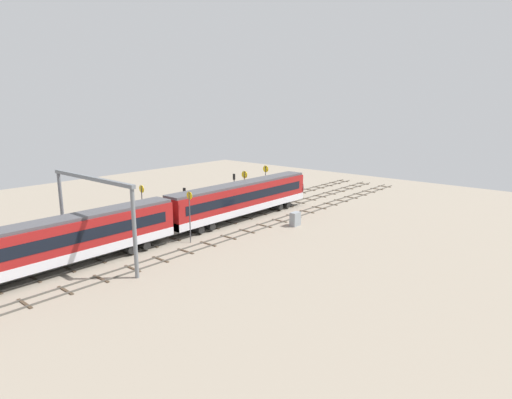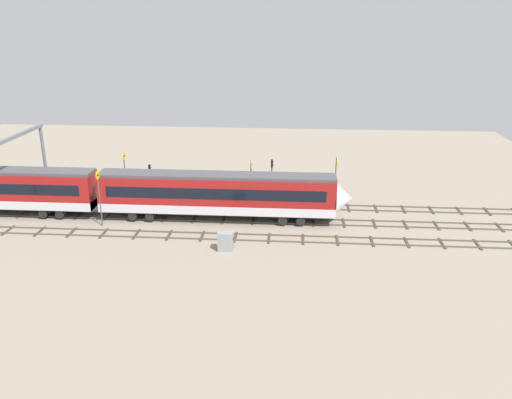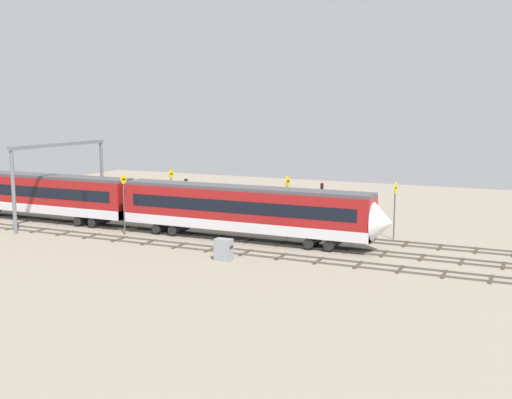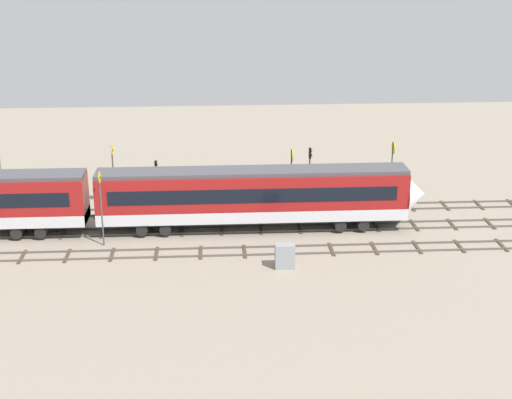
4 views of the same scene
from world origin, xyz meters
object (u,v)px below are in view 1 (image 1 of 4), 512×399
object	(u,v)px
train	(172,216)
speed_sign_distant_end	(266,176)
speed_sign_mid_trackside	(190,211)
signal_light_trackside_approach	(234,185)
overhead_gantry	(93,201)
signal_light_trackside_departure	(185,202)
speed_sign_near_foreground	(244,185)
relay_cabinet	(295,219)
speed_sign_far_trackside	(142,201)

from	to	relation	value
train	speed_sign_distant_end	size ratio (longest dim) A/B	9.47
speed_sign_mid_trackside	signal_light_trackside_approach	xyz separation A→B (m)	(16.61, 8.98, -0.52)
overhead_gantry	signal_light_trackside_approach	size ratio (longest dim) A/B	2.87
signal_light_trackside_departure	speed_sign_near_foreground	bearing A→B (deg)	-0.68
speed_sign_near_foreground	relay_cabinet	xyz separation A→B (m)	(-1.47, -9.91, -2.98)
speed_sign_near_foreground	relay_cabinet	size ratio (longest dim) A/B	3.35
signal_light_trackside_departure	train	bearing A→B (deg)	-147.22
speed_sign_distant_end	relay_cabinet	world-z (taller)	speed_sign_distant_end
train	speed_sign_near_foreground	bearing A→B (deg)	9.74
overhead_gantry	speed_sign_far_trackside	size ratio (longest dim) A/B	2.52
speed_sign_near_foreground	speed_sign_mid_trackside	xyz separation A→B (m)	(-14.59, -5.08, -0.21)
train	signal_light_trackside_approach	size ratio (longest dim) A/B	10.50
speed_sign_mid_trackside	signal_light_trackside_departure	xyz separation A→B (m)	(3.72, 5.21, -0.41)
signal_light_trackside_approach	signal_light_trackside_departure	size ratio (longest dim) A/B	0.96
overhead_gantry	relay_cabinet	bearing A→B (deg)	-17.88
signal_light_trackside_approach	signal_light_trackside_departure	xyz separation A→B (m)	(-12.89, -3.77, 0.11)
train	speed_sign_mid_trackside	world-z (taller)	speed_sign_mid_trackside
speed_sign_distant_end	signal_light_trackside_departure	world-z (taller)	speed_sign_distant_end
speed_sign_near_foreground	signal_light_trackside_departure	bearing A→B (deg)	179.32
speed_sign_distant_end	speed_sign_mid_trackside	bearing A→B (deg)	-159.92
overhead_gantry	speed_sign_near_foreground	bearing A→B (deg)	5.94
speed_sign_distant_end	signal_light_trackside_approach	world-z (taller)	speed_sign_distant_end
speed_sign_distant_end	speed_sign_near_foreground	bearing A→B (deg)	-158.54
speed_sign_far_trackside	signal_light_trackside_approach	distance (m)	16.76
speed_sign_mid_trackside	signal_light_trackside_approach	bearing A→B (deg)	28.41
speed_sign_far_trackside	speed_sign_distant_end	bearing A→B (deg)	0.30
train	overhead_gantry	size ratio (longest dim) A/B	3.66
train	overhead_gantry	bearing A→B (deg)	179.65
overhead_gantry	speed_sign_mid_trackside	xyz separation A→B (m)	(9.76, -2.55, -2.37)
signal_light_trackside_departure	speed_sign_distant_end	bearing A→B (deg)	9.81
train	signal_light_trackside_approach	world-z (taller)	train
train	speed_sign_far_trackside	bearing A→B (deg)	86.62
overhead_gantry	relay_cabinet	size ratio (longest dim) A/B	7.91
train	speed_sign_near_foreground	world-z (taller)	speed_sign_near_foreground
speed_sign_far_trackside	speed_sign_near_foreground	bearing A→B (deg)	-13.23
overhead_gantry	speed_sign_far_trackside	world-z (taller)	overhead_gantry
speed_sign_near_foreground	speed_sign_mid_trackside	size ratio (longest dim) A/B	1.02
overhead_gantry	speed_sign_mid_trackside	size ratio (longest dim) A/B	2.39
speed_sign_mid_trackside	signal_light_trackside_departure	distance (m)	6.42
speed_sign_far_trackside	signal_light_trackside_departure	size ratio (longest dim) A/B	1.09
speed_sign_far_trackside	signal_light_trackside_approach	xyz separation A→B (m)	(16.75, 0.44, -0.41)
train	speed_sign_far_trackside	world-z (taller)	speed_sign_far_trackside
speed_sign_far_trackside	signal_light_trackside_approach	world-z (taller)	speed_sign_far_trackside
speed_sign_mid_trackside	speed_sign_far_trackside	bearing A→B (deg)	90.95
speed_sign_near_foreground	relay_cabinet	world-z (taller)	speed_sign_near_foreground
train	signal_light_trackside_approach	distance (m)	18.30
speed_sign_mid_trackside	speed_sign_far_trackside	distance (m)	8.55
overhead_gantry	speed_sign_distant_end	bearing A→B (deg)	10.36
speed_sign_near_foreground	speed_sign_far_trackside	xyz separation A→B (m)	(-14.73, 3.46, -0.32)
relay_cabinet	signal_light_trackside_approach	bearing A→B (deg)	75.81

